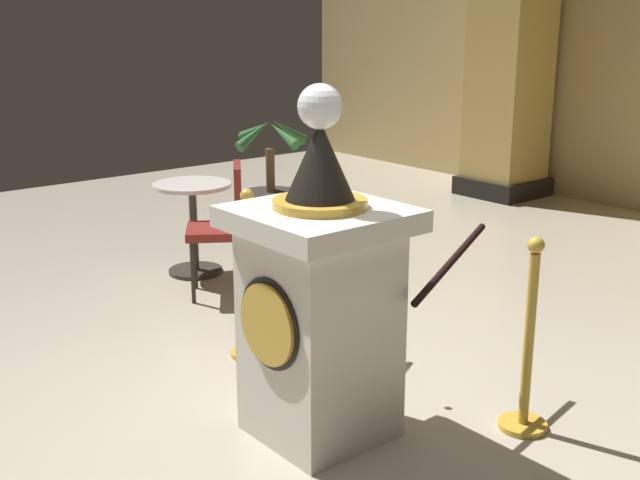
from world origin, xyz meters
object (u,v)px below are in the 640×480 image
object	(u,v)px
cafe_table	(193,216)
pedestal_clock	(319,302)
stanchion_near	(527,365)
cafe_chair_red	(225,218)
stanchion_far	(250,299)
potted_palm_left	(271,205)

from	to	relation	value
cafe_table	pedestal_clock	bearing A→B (deg)	-18.20
stanchion_near	cafe_chair_red	bearing A→B (deg)	-179.04
stanchion_far	cafe_chair_red	world-z (taller)	stanchion_far
pedestal_clock	potted_palm_left	size ratio (longest dim) A/B	1.51
stanchion_near	cafe_table	bearing A→B (deg)	179.21
stanchion_far	potted_palm_left	world-z (taller)	potted_palm_left
potted_palm_left	cafe_chair_red	world-z (taller)	potted_palm_left
stanchion_far	stanchion_near	bearing A→B (deg)	18.73
potted_palm_left	stanchion_far	bearing A→B (deg)	-38.87
stanchion_far	cafe_chair_red	bearing A→B (deg)	153.90
stanchion_near	cafe_chair_red	size ratio (longest dim) A/B	1.02
stanchion_near	cafe_table	xyz separation A→B (m)	(-3.17, 0.04, 0.12)
stanchion_far	cafe_table	distance (m)	1.70
potted_palm_left	cafe_chair_red	xyz separation A→B (m)	(1.06, -1.17, 0.27)
stanchion_far	potted_palm_left	distance (m)	2.65
potted_palm_left	cafe_table	distance (m)	1.19
pedestal_clock	cafe_table	xyz separation A→B (m)	(-2.56, 0.84, -0.21)
pedestal_clock	cafe_table	size ratio (longest dim) A/B	2.33
pedestal_clock	potted_palm_left	world-z (taller)	pedestal_clock
stanchion_near	cafe_chair_red	distance (m)	2.59
stanchion_far	cafe_chair_red	distance (m)	1.14
stanchion_far	cafe_chair_red	xyz separation A→B (m)	(-1.00, 0.49, 0.22)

